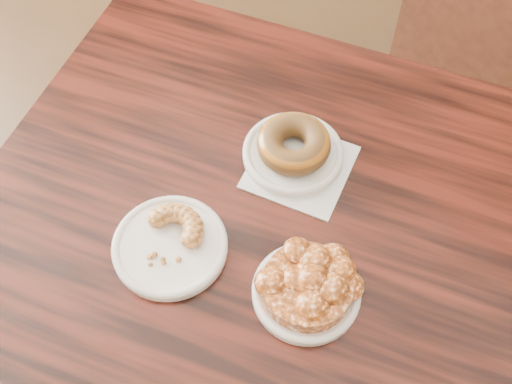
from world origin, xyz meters
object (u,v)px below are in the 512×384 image
Objects in this scene: chair_far at (509,66)px; apple_fritter at (307,285)px; glazed_donut at (294,144)px; cruller_fragment at (168,240)px; cafe_table at (254,335)px.

chair_far reaches higher than apple_fritter.
glazed_donut is 0.69× the size of apple_fritter.
cruller_fragment is at bearing 86.33° from chair_far.
cafe_table is 0.97× the size of chair_far.
chair_far reaches higher than cruller_fragment.
apple_fritter is (0.14, -0.19, -0.00)m from glazed_donut.
apple_fritter is 0.20m from cruller_fragment.
chair_far is at bearing 87.07° from apple_fritter.
glazed_donut is 0.23m from apple_fritter.
cruller_fragment reaches higher than cafe_table.
chair_far is at bearing 67.98° from cafe_table.
cafe_table is at bearing 91.23° from chair_far.
glazed_donut is at bearing 126.62° from apple_fritter.
chair_far is 8.91× the size of cruller_fragment.
glazed_donut is (-0.18, -0.70, 0.34)m from chair_far.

